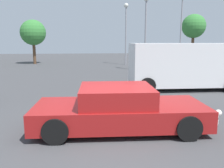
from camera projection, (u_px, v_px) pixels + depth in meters
The scene contains 9 objects.
ground_plane at pixel (113, 133), 6.16m from camera, with size 80.00×80.00×0.00m, color #424244.
sedan_foreground at pixel (119, 109), 6.34m from camera, with size 4.70×2.12×1.21m.
dog at pixel (214, 116), 6.68m from camera, with size 0.62×0.44×0.42m.
van_white at pixel (183, 65), 11.60m from camera, with size 5.32×2.33×2.30m.
light_post_near at pixel (146, 20), 18.06m from camera, with size 0.44×0.44×5.87m.
light_post_mid at pixel (182, 18), 22.81m from camera, with size 0.44×0.44×6.84m.
light_post_far at pixel (126, 23), 22.96m from camera, with size 0.44×0.44×6.07m.
tree_back_left at pixel (33, 33), 24.10m from camera, with size 2.63×2.63×4.60m.
tree_back_center at pixel (194, 26), 31.42m from camera, with size 3.21×3.21×6.00m.
Camera 1 is at (-0.65, -5.78, 2.41)m, focal length 37.04 mm.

